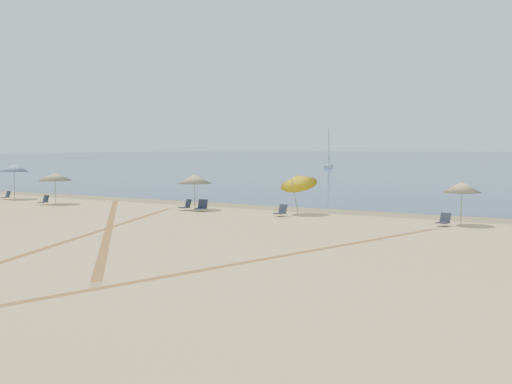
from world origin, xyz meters
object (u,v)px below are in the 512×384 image
Objects in this scene: umbrella_0 at (14,168)px; chair_4 at (281,211)px; chair_0 at (6,196)px; chair_5 at (444,220)px; umbrella_1 at (55,176)px; sailboat_1 at (329,156)px; umbrella_4 at (462,187)px; chair_1 at (44,200)px; umbrella_3 at (298,180)px; umbrella_2 at (195,179)px; chair_3 at (202,206)px; chair_2 at (186,205)px.

umbrella_0 is 22.15m from chair_4.
chair_5 is (31.22, 0.73, 0.02)m from chair_0.
umbrella_0 reaches higher than chair_0.
umbrella_1 is at bearing -160.87° from chair_5.
sailboat_1 is (-11.60, 74.80, 0.27)m from umbrella_1.
umbrella_1 is (5.66, -1.25, -0.43)m from umbrella_0.
umbrella_1 is 25.97m from umbrella_4.
sailboat_1 is at bearing 132.29° from chair_5.
umbrella_4 reaches higher than chair_1.
umbrella_3 is at bearing 14.54° from chair_1.
umbrella_0 is 1.19× the size of umbrella_1.
umbrella_1 is 16.52m from chair_4.
umbrella_2 is 15.04m from chair_5.
chair_0 is at bearing -130.15° from umbrella_0.
umbrella_2 is at bearing -90.22° from sailboat_1.
chair_0 is 22.43m from chair_4.
chair_0 is 5.66m from chair_1.
chair_3 reaches higher than chair_4.
umbrella_0 is 3.55× the size of chair_5.
chair_0 is (-0.36, -0.43, -2.03)m from umbrella_0.
chair_5 is (8.79, 0.29, -0.01)m from chair_4.
umbrella_3 is (6.58, 0.86, 0.08)m from umbrella_2.
chair_4 is at bearing 10.61° from chair_1.
umbrella_1 is 25.29m from chair_5.
sailboat_1 is (-5.57, 73.99, 1.88)m from chair_0.
chair_3 reaches higher than chair_2.
chair_0 is 0.88× the size of chair_5.
umbrella_0 is 0.99× the size of umbrella_3.
chair_2 is (-6.91, -1.31, -1.68)m from umbrella_3.
umbrella_1 is at bearing 172.54° from chair_3.
chair_4 is (6.48, 0.06, -0.01)m from chair_2.
chair_2 is 6.48m from chair_4.
chair_0 is at bearing -102.54° from sailboat_1.
umbrella_1 is 3.42× the size of chair_1.
chair_5 is (-0.68, -0.66, -1.62)m from umbrella_4.
chair_4 reaches higher than chair_1.
sailboat_1 is (-36.79, 73.26, 1.86)m from chair_5.
umbrella_4 is at bearing 2.02° from umbrella_2.
umbrella_0 reaches higher than chair_5.
sailboat_1 is at bearing 103.01° from chair_1.
umbrella_4 is 81.70m from sailboat_1.
umbrella_3 is at bearing 8.50° from umbrella_1.
umbrella_4 is at bearing 10.97° from chair_0.
chair_2 is (15.58, -0.05, -2.00)m from umbrella_0.
umbrella_1 is 0.99× the size of umbrella_4.
umbrella_1 is 0.31× the size of sailboat_1.
sailboat_1 reaches higher than chair_3.
umbrella_3 is 17.69m from chair_1.
chair_1 is 0.85× the size of chair_4.
chair_5 is at bearing 25.99° from chair_2.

